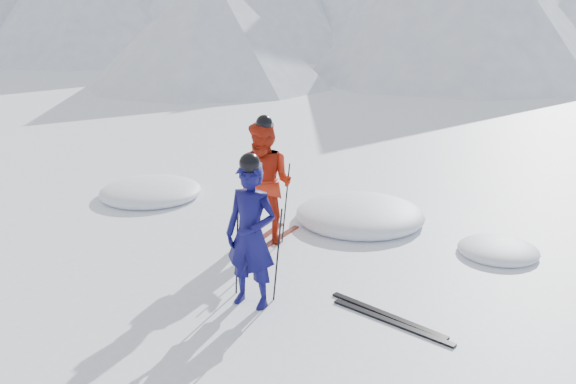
% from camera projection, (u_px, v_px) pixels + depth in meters
% --- Properties ---
extents(ground, '(160.00, 160.00, 0.00)m').
position_uv_depth(ground, '(366.00, 292.00, 8.30)').
color(ground, white).
rests_on(ground, ground).
extents(skier_blue, '(0.71, 0.47, 1.92)m').
position_uv_depth(skier_blue, '(251.00, 235.00, 7.69)').
color(skier_blue, '#0D0C4C').
rests_on(skier_blue, ground).
extents(skier_red, '(0.99, 0.78, 2.01)m').
position_uv_depth(skier_red, '(265.00, 184.00, 9.77)').
color(skier_red, '#B2230E').
rests_on(skier_red, ground).
extents(pole_blue_left, '(0.13, 0.09, 1.28)m').
position_uv_depth(pole_blue_left, '(237.00, 251.00, 8.04)').
color(pole_blue_left, black).
rests_on(pole_blue_left, ground).
extents(pole_blue_right, '(0.13, 0.08, 1.28)m').
position_uv_depth(pole_blue_right, '(278.00, 255.00, 7.90)').
color(pole_blue_right, black).
rests_on(pole_blue_right, ground).
extents(pole_red_left, '(0.13, 0.10, 1.33)m').
position_uv_depth(pole_red_left, '(256.00, 197.00, 10.20)').
color(pole_red_left, black).
rests_on(pole_red_left, ground).
extents(pole_red_right, '(0.13, 0.09, 1.34)m').
position_uv_depth(pole_red_right, '(286.00, 203.00, 9.87)').
color(pole_red_right, black).
rests_on(pole_red_right, ground).
extents(ski_worn_left, '(0.11, 1.70, 0.03)m').
position_uv_depth(ski_worn_left, '(259.00, 240.00, 10.11)').
color(ski_worn_left, black).
rests_on(ski_worn_left, ground).
extents(ski_worn_right, '(0.19, 1.70, 0.03)m').
position_uv_depth(ski_worn_right, '(272.00, 242.00, 10.01)').
color(ski_worn_right, black).
rests_on(ski_worn_right, ground).
extents(ski_loose_a, '(1.65, 0.59, 0.03)m').
position_uv_depth(ski_loose_a, '(387.00, 315.00, 7.66)').
color(ski_loose_a, black).
rests_on(ski_loose_a, ground).
extents(ski_loose_b, '(1.66, 0.54, 0.03)m').
position_uv_depth(ski_loose_b, '(391.00, 322.00, 7.49)').
color(ski_loose_b, black).
rests_on(ski_loose_b, ground).
extents(snow_lumps, '(10.81, 6.41, 0.51)m').
position_uv_depth(snow_lumps, '(297.00, 220.00, 11.07)').
color(snow_lumps, white).
rests_on(snow_lumps, ground).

